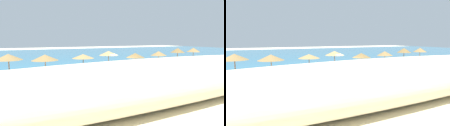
% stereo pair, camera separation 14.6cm
% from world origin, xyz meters
% --- Properties ---
extents(ground_plane, '(160.00, 160.00, 0.00)m').
position_xyz_m(ground_plane, '(0.00, 0.00, 0.00)').
color(ground_plane, beige).
extents(sea_water, '(160.00, 56.16, 0.01)m').
position_xyz_m(sea_water, '(0.00, 34.74, 0.00)').
color(sea_water, teal).
rests_on(sea_water, ground_plane).
extents(dune_ridge, '(43.17, 5.29, 2.99)m').
position_xyz_m(dune_ridge, '(-2.07, -9.80, 1.50)').
color(dune_ridge, beige).
rests_on(dune_ridge, ground_plane).
extents(beach_umbrella_0, '(2.47, 2.47, 2.86)m').
position_xyz_m(beach_umbrella_0, '(-11.48, 0.68, 2.56)').
color(beach_umbrella_0, brown).
rests_on(beach_umbrella_0, ground_plane).
extents(beach_umbrella_1, '(2.60, 2.60, 2.69)m').
position_xyz_m(beach_umbrella_1, '(-8.28, 0.59, 2.38)').
color(beach_umbrella_1, brown).
rests_on(beach_umbrella_1, ground_plane).
extents(beach_umbrella_2, '(2.40, 2.40, 2.58)m').
position_xyz_m(beach_umbrella_2, '(-4.35, 0.51, 2.35)').
color(beach_umbrella_2, brown).
rests_on(beach_umbrella_2, ground_plane).
extents(beach_umbrella_3, '(2.27, 2.27, 2.81)m').
position_xyz_m(beach_umbrella_3, '(-1.03, 0.95, 2.55)').
color(beach_umbrella_3, brown).
rests_on(beach_umbrella_3, ground_plane).
extents(beach_umbrella_4, '(2.32, 2.32, 2.48)m').
position_xyz_m(beach_umbrella_4, '(2.49, 0.50, 2.18)').
color(beach_umbrella_4, brown).
rests_on(beach_umbrella_4, ground_plane).
extents(beach_umbrella_5, '(2.15, 2.15, 2.58)m').
position_xyz_m(beach_umbrella_5, '(6.45, 0.71, 2.27)').
color(beach_umbrella_5, brown).
rests_on(beach_umbrella_5, ground_plane).
extents(beach_umbrella_6, '(1.99, 1.99, 2.94)m').
position_xyz_m(beach_umbrella_6, '(9.98, 0.68, 2.60)').
color(beach_umbrella_6, brown).
rests_on(beach_umbrella_6, ground_plane).
extents(beach_umbrella_7, '(1.97, 1.97, 2.89)m').
position_xyz_m(beach_umbrella_7, '(13.36, 0.74, 2.57)').
color(beach_umbrella_7, brown).
rests_on(beach_umbrella_7, ground_plane).
extents(lounge_chair_0, '(1.59, 1.00, 0.98)m').
position_xyz_m(lounge_chair_0, '(-1.43, -0.13, 0.45)').
color(lounge_chair_0, '#199972').
rests_on(lounge_chair_0, ground_plane).
extents(lounge_chair_1, '(1.62, 1.03, 1.21)m').
position_xyz_m(lounge_chair_1, '(-10.67, -0.44, 0.50)').
color(lounge_chair_1, orange).
rests_on(lounge_chair_1, ground_plane).
extents(lounge_chair_2, '(1.69, 1.05, 1.21)m').
position_xyz_m(lounge_chair_2, '(13.70, -0.38, 0.47)').
color(lounge_chair_2, blue).
rests_on(lounge_chair_2, ground_plane).
extents(lounge_chair_3, '(1.69, 1.30, 1.11)m').
position_xyz_m(lounge_chair_3, '(6.79, -0.08, 0.42)').
color(lounge_chair_3, blue).
rests_on(lounge_chair_3, ground_plane).
extents(beach_ball, '(0.38, 0.38, 0.38)m').
position_xyz_m(beach_ball, '(1.67, -1.05, 0.19)').
color(beach_ball, yellow).
rests_on(beach_ball, ground_plane).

